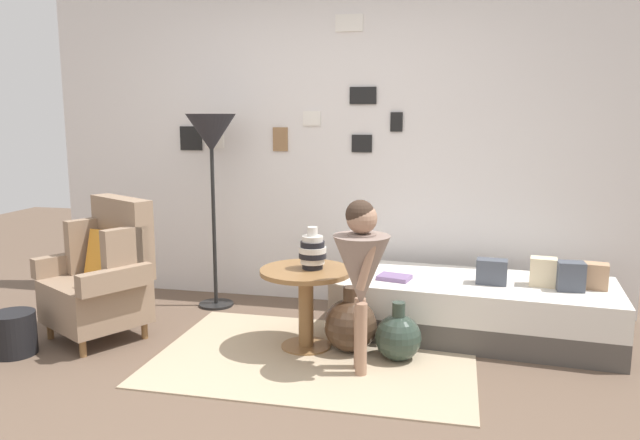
% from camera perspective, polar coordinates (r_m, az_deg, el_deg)
% --- Properties ---
extents(ground_plane, '(12.00, 12.00, 0.00)m').
position_cam_1_polar(ground_plane, '(3.47, -6.17, -16.53)').
color(ground_plane, brown).
extents(gallery_wall, '(4.80, 0.12, 2.60)m').
position_cam_1_polar(gallery_wall, '(5.00, 0.87, 7.06)').
color(gallery_wall, silver).
rests_on(gallery_wall, ground).
extents(rug, '(2.01, 1.39, 0.01)m').
position_cam_1_polar(rug, '(4.01, -0.42, -12.69)').
color(rug, tan).
rests_on(rug, ground).
extents(armchair, '(0.90, 0.83, 0.97)m').
position_cam_1_polar(armchair, '(4.50, -19.61, -4.92)').
color(armchair, olive).
rests_on(armchair, ground).
extents(daybed, '(1.96, 0.96, 0.40)m').
position_cam_1_polar(daybed, '(4.45, 14.18, -8.00)').
color(daybed, '#4C4742').
rests_on(daybed, ground).
extents(pillow_head, '(0.18, 0.15, 0.17)m').
position_cam_1_polar(pillow_head, '(4.44, 24.36, -4.80)').
color(pillow_head, tan).
rests_on(pillow_head, daybed).
extents(pillow_mid, '(0.17, 0.12, 0.19)m').
position_cam_1_polar(pillow_mid, '(4.33, 22.41, -4.89)').
color(pillow_mid, '#474C56').
rests_on(pillow_mid, daybed).
extents(pillow_back, '(0.18, 0.14, 0.19)m').
position_cam_1_polar(pillow_back, '(4.38, 20.17, -4.58)').
color(pillow_back, beige).
rests_on(pillow_back, daybed).
extents(pillow_extra, '(0.21, 0.14, 0.17)m').
position_cam_1_polar(pillow_extra, '(4.32, 15.79, -4.68)').
color(pillow_extra, '#474C56').
rests_on(pillow_extra, daybed).
extents(side_table, '(0.61, 0.61, 0.54)m').
position_cam_1_polar(side_table, '(4.04, -1.33, -6.67)').
color(side_table, olive).
rests_on(side_table, ground).
extents(vase_striped, '(0.18, 0.18, 0.28)m').
position_cam_1_polar(vase_striped, '(3.99, -0.71, -2.96)').
color(vase_striped, black).
rests_on(vase_striped, side_table).
extents(floor_lamp, '(0.39, 0.39, 1.55)m').
position_cam_1_polar(floor_lamp, '(4.88, -10.14, 7.28)').
color(floor_lamp, black).
rests_on(floor_lamp, ground).
extents(person_child, '(0.34, 0.34, 1.06)m').
position_cam_1_polar(person_child, '(3.59, 3.88, -4.22)').
color(person_child, '#A37A60').
rests_on(person_child, ground).
extents(book_on_daybed, '(0.25, 0.21, 0.03)m').
position_cam_1_polar(book_on_daybed, '(4.32, 6.97, -5.36)').
color(book_on_daybed, slate).
rests_on(book_on_daybed, daybed).
extents(demijohn_near, '(0.35, 0.35, 0.44)m').
position_cam_1_polar(demijohn_near, '(4.06, 2.86, -9.77)').
color(demijohn_near, '#473323').
rests_on(demijohn_near, ground).
extents(demijohn_far, '(0.30, 0.30, 0.38)m').
position_cam_1_polar(demijohn_far, '(3.95, 7.33, -10.82)').
color(demijohn_far, '#2D3D33').
rests_on(demijohn_far, ground).
extents(magazine_basket, '(0.28, 0.28, 0.28)m').
position_cam_1_polar(magazine_basket, '(4.48, -26.75, -9.47)').
color(magazine_basket, black).
rests_on(magazine_basket, ground).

